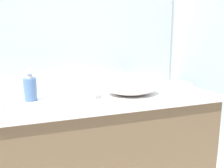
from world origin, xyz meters
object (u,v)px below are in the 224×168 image
object	(u,v)px
sink_basin	(132,86)
lotion_bottle	(30,87)
folded_hand_towel	(175,86)
tissue_box	(85,88)

from	to	relation	value
sink_basin	lotion_bottle	xyz separation A→B (m)	(-0.64, 0.06, 0.03)
lotion_bottle	folded_hand_towel	size ratio (longest dim) A/B	0.99
sink_basin	folded_hand_towel	world-z (taller)	sink_basin
lotion_bottle	tissue_box	world-z (taller)	lotion_bottle
tissue_box	sink_basin	bearing A→B (deg)	-1.60
lotion_bottle	folded_hand_towel	world-z (taller)	lotion_bottle
sink_basin	folded_hand_towel	distance (m)	0.38
sink_basin	folded_hand_towel	xyz separation A→B (m)	(0.38, 0.05, -0.03)
sink_basin	tissue_box	distance (m)	0.32
sink_basin	lotion_bottle	size ratio (longest dim) A/B	1.81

